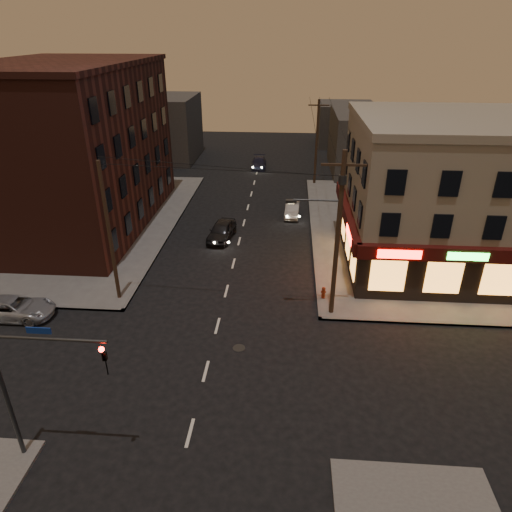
# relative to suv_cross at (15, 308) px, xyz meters

# --- Properties ---
(ground) EXTENTS (120.00, 120.00, 0.00)m
(ground) POSITION_rel_suv_cross_xyz_m (12.35, -4.00, -0.65)
(ground) COLOR black
(ground) RESTS_ON ground
(sidewalk_ne) EXTENTS (24.00, 28.00, 0.15)m
(sidewalk_ne) POSITION_rel_suv_cross_xyz_m (30.35, 15.00, -0.58)
(sidewalk_ne) COLOR #514F4C
(sidewalk_ne) RESTS_ON ground
(sidewalk_nw) EXTENTS (24.00, 28.00, 0.15)m
(sidewalk_nw) POSITION_rel_suv_cross_xyz_m (-5.65, 15.00, -0.58)
(sidewalk_nw) COLOR #514F4C
(sidewalk_nw) RESTS_ON ground
(pizza_building) EXTENTS (15.85, 12.85, 10.50)m
(pizza_building) POSITION_rel_suv_cross_xyz_m (28.28, 9.43, 4.69)
(pizza_building) COLOR gray
(pizza_building) RESTS_ON sidewalk_ne
(brick_apartment) EXTENTS (12.00, 20.00, 13.00)m
(brick_apartment) POSITION_rel_suv_cross_xyz_m (-2.15, 15.00, 6.00)
(brick_apartment) COLOR #421C15
(brick_apartment) RESTS_ON sidewalk_nw
(bg_building_ne_a) EXTENTS (10.00, 12.00, 7.00)m
(bg_building_ne_a) POSITION_rel_suv_cross_xyz_m (26.35, 34.00, 2.85)
(bg_building_ne_a) COLOR #3F3D3A
(bg_building_ne_a) RESTS_ON ground
(bg_building_nw) EXTENTS (9.00, 10.00, 8.00)m
(bg_building_nw) POSITION_rel_suv_cross_xyz_m (-0.65, 38.00, 3.35)
(bg_building_nw) COLOR #3F3D3A
(bg_building_nw) RESTS_ON ground
(bg_building_ne_b) EXTENTS (8.00, 8.00, 6.00)m
(bg_building_ne_b) POSITION_rel_suv_cross_xyz_m (24.35, 48.00, 2.35)
(bg_building_ne_b) COLOR #3F3D3A
(bg_building_ne_b) RESTS_ON ground
(utility_pole_main) EXTENTS (4.20, 0.44, 10.00)m
(utility_pole_main) POSITION_rel_suv_cross_xyz_m (19.03, 1.80, 5.11)
(utility_pole_main) COLOR #382619
(utility_pole_main) RESTS_ON sidewalk_ne
(utility_pole_far) EXTENTS (0.26, 0.26, 9.00)m
(utility_pole_far) POSITION_rel_suv_cross_xyz_m (19.15, 28.00, 4.00)
(utility_pole_far) COLOR #382619
(utility_pole_far) RESTS_ON sidewalk_ne
(utility_pole_west) EXTENTS (0.24, 0.24, 9.00)m
(utility_pole_west) POSITION_rel_suv_cross_xyz_m (5.55, 2.50, 4.00)
(utility_pole_west) COLOR #382619
(utility_pole_west) RESTS_ON sidewalk_nw
(traffic_signal) EXTENTS (4.49, 0.32, 6.47)m
(traffic_signal) POSITION_rel_suv_cross_xyz_m (6.78, -9.60, 3.50)
(traffic_signal) COLOR #333538
(traffic_signal) RESTS_ON ground
(suv_cross) EXTENTS (4.71, 2.19, 1.31)m
(suv_cross) POSITION_rel_suv_cross_xyz_m (0.00, 0.00, 0.00)
(suv_cross) COLOR #999BA1
(suv_cross) RESTS_ON ground
(sedan_near) EXTENTS (2.31, 4.56, 1.49)m
(sedan_near) POSITION_rel_suv_cross_xyz_m (10.86, 12.36, 0.09)
(sedan_near) COLOR black
(sedan_near) RESTS_ON ground
(sedan_mid) EXTENTS (1.46, 3.70, 1.20)m
(sedan_mid) POSITION_rel_suv_cross_xyz_m (16.68, 18.05, -0.05)
(sedan_mid) COLOR gray
(sedan_mid) RESTS_ON ground
(sedan_far) EXTENTS (1.88, 4.36, 1.25)m
(sedan_far) POSITION_rel_suv_cross_xyz_m (12.46, 34.15, -0.03)
(sedan_far) COLOR #191B32
(sedan_far) RESTS_ON ground
(fire_hydrant) EXTENTS (0.33, 0.33, 0.78)m
(fire_hydrant) POSITION_rel_suv_cross_xyz_m (18.75, 3.41, -0.08)
(fire_hydrant) COLOR maroon
(fire_hydrant) RESTS_ON sidewalk_ne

